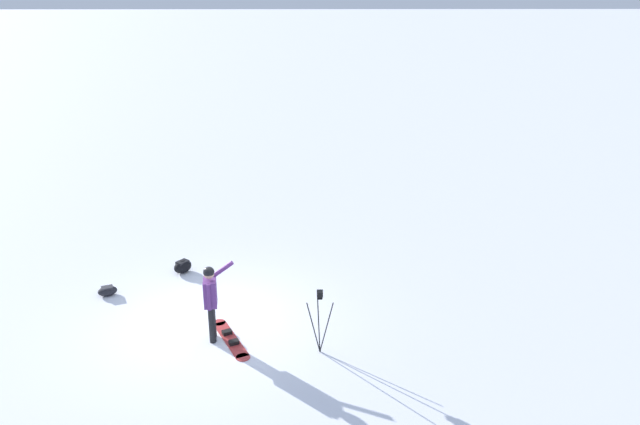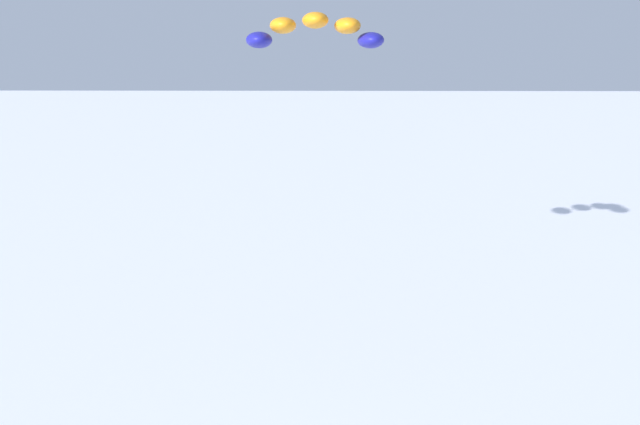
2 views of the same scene
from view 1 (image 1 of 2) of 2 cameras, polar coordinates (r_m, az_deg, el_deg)
ground_plane at (r=14.30m, az=-9.99°, el=-9.89°), size 300.00×300.00×0.00m
snowboarder at (r=13.20m, az=-9.94°, el=-7.50°), size 0.64×0.53×1.72m
snowboard at (r=13.62m, az=-8.18°, el=-11.33°), size 0.95×1.65×0.10m
gear_bag_large at (r=16.64m, az=-12.42°, el=-4.81°), size 0.59×0.61×0.33m
camera_tripod at (r=12.60m, az=-0.03°, el=-8.82°), size 0.55×0.52×1.39m
gear_bag_small at (r=16.00m, az=-18.83°, el=-6.78°), size 0.54×0.46×0.23m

